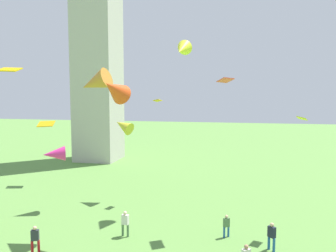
% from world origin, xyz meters
% --- Properties ---
extents(monument_obelisk, '(6.06, 6.06, 45.22)m').
position_xyz_m(monument_obelisk, '(-13.28, 43.27, 22.61)').
color(monument_obelisk, '#B7B2A8').
rests_on(monument_obelisk, ground_plane).
extents(person_0, '(0.52, 0.41, 1.74)m').
position_xyz_m(person_0, '(-4.56, 14.75, 0.98)').
color(person_0, red).
rests_on(person_0, ground_plane).
extents(person_2, '(0.47, 0.43, 1.57)m').
position_xyz_m(person_2, '(6.88, 19.57, 0.89)').
color(person_2, '#235693').
rests_on(person_2, ground_plane).
extents(person_3, '(0.52, 0.53, 1.81)m').
position_xyz_m(person_3, '(9.72, 18.23, 1.02)').
color(person_3, '#235693').
rests_on(person_3, ground_plane).
extents(person_4, '(0.55, 0.32, 1.79)m').
position_xyz_m(person_4, '(0.04, 18.21, 1.01)').
color(person_4, '#51754C').
rests_on(person_4, ground_plane).
extents(kite_flying_1, '(1.79, 1.31, 0.48)m').
position_xyz_m(kite_flying_1, '(-10.96, 21.16, 11.89)').
color(kite_flying_1, '#E0B005').
extents(kite_flying_2, '(2.58, 1.73, 2.07)m').
position_xyz_m(kite_flying_2, '(-2.36, 18.93, 10.63)').
color(kite_flying_2, '#C27F2B').
extents(kite_flying_3, '(1.96, 1.50, 0.64)m').
position_xyz_m(kite_flying_3, '(-13.19, 29.38, 6.68)').
color(kite_flying_3, orange).
extents(kite_flying_4, '(1.29, 1.41, 0.35)m').
position_xyz_m(kite_flying_4, '(6.59, 21.14, 10.82)').
color(kite_flying_4, '#F15137').
extents(kite_flying_5, '(0.75, 0.92, 0.27)m').
position_xyz_m(kite_flying_5, '(0.29, 26.43, 9.31)').
color(kite_flying_5, '#DFAB05').
extents(kite_flying_6, '(2.17, 2.06, 1.27)m').
position_xyz_m(kite_flying_6, '(-7.59, 21.88, 4.83)').
color(kite_flying_6, '#E02F88').
extents(kite_flying_7, '(1.50, 2.22, 1.78)m').
position_xyz_m(kite_flying_7, '(2.94, 24.17, 13.50)').
color(kite_flying_7, yellow).
extents(kite_flying_8, '(2.32, 1.83, 1.75)m').
position_xyz_m(kite_flying_8, '(-3.03, 26.29, 6.95)').
color(kite_flying_8, gold).
extents(kite_flying_10, '(1.81, 2.53, 1.98)m').
position_xyz_m(kite_flying_10, '(-0.32, 17.47, 10.12)').
color(kite_flying_10, '#E74A18').
extents(kite_flying_11, '(0.88, 1.05, 0.36)m').
position_xyz_m(kite_flying_11, '(11.89, 21.70, 8.14)').
color(kite_flying_11, yellow).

